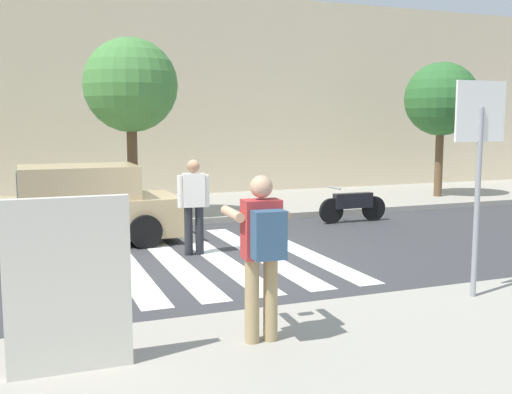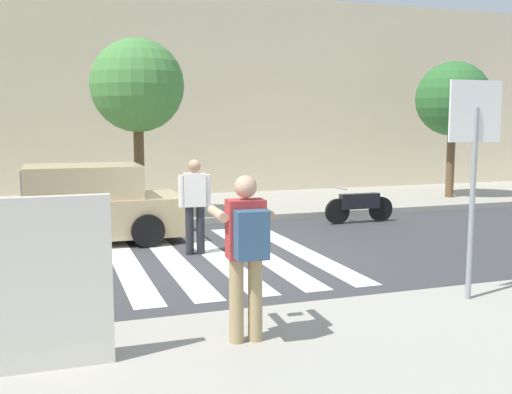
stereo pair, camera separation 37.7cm
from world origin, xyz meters
The scene contains 16 objects.
ground_plane centered at (0.00, 0.00, 0.00)m, with size 120.00×120.00×0.00m, color #38383A.
sidewalk_far centered at (0.00, 6.00, 0.07)m, with size 60.00×4.80×0.14m, color #9E998C.
building_facade_far centered at (0.00, 10.40, 3.17)m, with size 56.00×4.00×6.33m, color beige.
crosswalk_stripe_0 centered at (-1.60, 0.20, 0.00)m, with size 0.44×5.20×0.01m, color silver.
crosswalk_stripe_1 centered at (-0.80, 0.20, 0.00)m, with size 0.44×5.20×0.01m, color silver.
crosswalk_stripe_2 centered at (0.00, 0.20, 0.00)m, with size 0.44×5.20×0.01m, color silver.
crosswalk_stripe_3 centered at (0.80, 0.20, 0.00)m, with size 0.44×5.20×0.01m, color silver.
crosswalk_stripe_4 centered at (1.60, 0.20, 0.00)m, with size 0.44×5.20×0.01m, color silver.
stop_sign centered at (2.25, -3.74, 2.16)m, with size 0.76×0.08×2.77m.
photographer_with_backpack centered at (-0.92, -4.27, 1.17)m, with size 0.61×0.86×1.72m.
pedestrian_crossing centered at (-0.31, 0.55, 0.97)m, with size 0.58×0.28×1.72m.
parked_car_tan centered at (-2.26, 2.30, 0.73)m, with size 4.10×1.92×1.55m.
motorcycle centered at (4.18, 2.60, 0.41)m, with size 1.76×0.60×0.87m.
street_tree_center centered at (-0.77, 4.24, 3.20)m, with size 2.16×2.16×4.17m.
street_tree_east centered at (8.60, 5.09, 3.05)m, with size 2.19×2.19×4.02m.
advertising_board centered at (-2.80, -4.32, 0.94)m, with size 1.10×0.11×1.60m.
Camera 2 is at (-2.77, -9.91, 2.40)m, focal length 42.00 mm.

